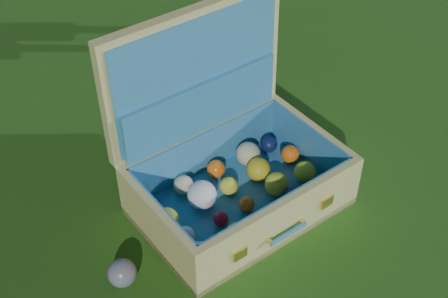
# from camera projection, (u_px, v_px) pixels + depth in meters

# --- Properties ---
(ground) EXTENTS (60.00, 60.00, 0.00)m
(ground) POSITION_uv_depth(u_px,v_px,m) (292.00, 206.00, 1.89)
(ground) COLOR #215114
(ground) RESTS_ON ground
(stray_ball) EXTENTS (0.08, 0.08, 0.08)m
(stray_ball) POSITION_uv_depth(u_px,v_px,m) (122.00, 273.00, 1.66)
(stray_ball) COLOR #395995
(stray_ball) RESTS_ON ground
(suitcase) EXTENTS (0.60, 0.47, 0.57)m
(suitcase) POSITION_uv_depth(u_px,v_px,m) (226.00, 154.00, 1.83)
(suitcase) COLOR #D9CC74
(suitcase) RESTS_ON ground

